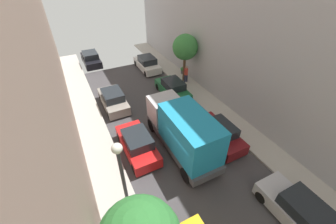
# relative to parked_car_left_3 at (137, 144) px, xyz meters

# --- Properties ---
(ground) EXTENTS (32.00, 32.00, 0.00)m
(ground) POSITION_rel_parked_car_left_3_xyz_m (2.70, -2.37, -0.72)
(ground) COLOR #423F42
(sidewalk_left) EXTENTS (2.00, 44.00, 0.15)m
(sidewalk_left) POSITION_rel_parked_car_left_3_xyz_m (-2.30, -2.37, -0.64)
(sidewalk_left) COLOR #B7B2A8
(sidewalk_left) RESTS_ON ground
(sidewalk_right) EXTENTS (2.00, 44.00, 0.15)m
(sidewalk_right) POSITION_rel_parked_car_left_3_xyz_m (7.70, -2.37, -0.64)
(sidewalk_right) COLOR #B7B2A8
(sidewalk_right) RESTS_ON ground
(parked_car_left_3) EXTENTS (1.78, 4.20, 1.57)m
(parked_car_left_3) POSITION_rel_parked_car_left_3_xyz_m (0.00, 0.00, 0.00)
(parked_car_left_3) COLOR red
(parked_car_left_3) RESTS_ON ground
(parked_car_left_4) EXTENTS (1.78, 4.20, 1.57)m
(parked_car_left_4) POSITION_rel_parked_car_left_3_xyz_m (0.00, 5.92, 0.00)
(parked_car_left_4) COLOR gray
(parked_car_left_4) RESTS_ON ground
(parked_car_left_5) EXTENTS (1.78, 4.20, 1.57)m
(parked_car_left_5) POSITION_rel_parked_car_left_3_xyz_m (0.00, 15.69, 0.00)
(parked_car_left_5) COLOR black
(parked_car_left_5) RESTS_ON ground
(parked_car_right_1) EXTENTS (1.78, 4.20, 1.57)m
(parked_car_right_1) POSITION_rel_parked_car_left_3_xyz_m (5.40, -7.93, 0.00)
(parked_car_right_1) COLOR silver
(parked_car_right_1) RESTS_ON ground
(parked_car_right_2) EXTENTS (1.78, 4.20, 1.57)m
(parked_car_right_2) POSITION_rel_parked_car_left_3_xyz_m (5.40, -1.59, 0.00)
(parked_car_right_2) COLOR maroon
(parked_car_right_2) RESTS_ON ground
(parked_car_right_3) EXTENTS (1.78, 4.20, 1.57)m
(parked_car_right_3) POSITION_rel_parked_car_left_3_xyz_m (5.40, 5.22, 0.00)
(parked_car_right_3) COLOR #1E6638
(parked_car_right_3) RESTS_ON ground
(parked_car_right_4) EXTENTS (1.78, 4.20, 1.57)m
(parked_car_right_4) POSITION_rel_parked_car_left_3_xyz_m (5.40, 11.42, 0.00)
(parked_car_right_4) COLOR white
(parked_car_right_4) RESTS_ON ground
(delivery_truck) EXTENTS (2.26, 6.60, 3.38)m
(delivery_truck) POSITION_rel_parked_car_left_3_xyz_m (2.70, -1.20, 1.07)
(delivery_truck) COLOR #4C4C51
(delivery_truck) RESTS_ON ground
(pedestrian) EXTENTS (0.40, 0.36, 1.72)m
(pedestrian) POSITION_rel_parked_car_left_3_xyz_m (7.71, 6.72, 0.35)
(pedestrian) COLOR #2D334C
(pedestrian) RESTS_ON sidewalk_right
(street_tree_1) EXTENTS (2.42, 2.42, 4.71)m
(street_tree_1) POSITION_rel_parked_car_left_3_xyz_m (7.67, 7.09, 2.91)
(street_tree_1) COLOR brown
(street_tree_1) RESTS_ON sidewalk_right
(potted_plant_2) EXTENTS (0.42, 0.42, 0.74)m
(potted_plant_2) POSITION_rel_parked_car_left_3_xyz_m (8.32, 8.48, -0.16)
(potted_plant_2) COLOR slate
(potted_plant_2) RESTS_ON sidewalk_right
(lamp_post) EXTENTS (0.44, 0.44, 4.95)m
(lamp_post) POSITION_rel_parked_car_left_3_xyz_m (-1.90, -3.93, 2.74)
(lamp_post) COLOR #333338
(lamp_post) RESTS_ON sidewalk_left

